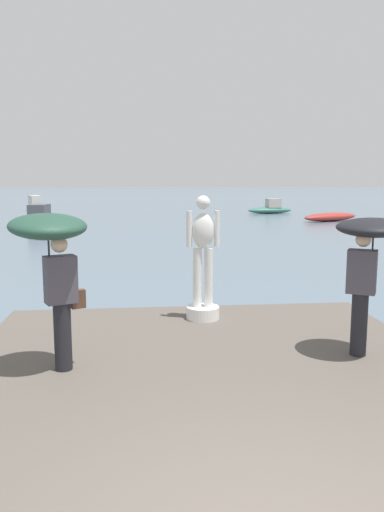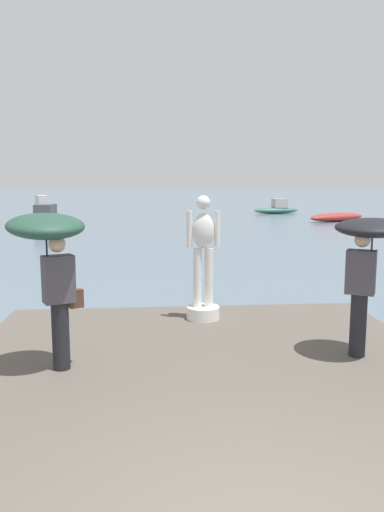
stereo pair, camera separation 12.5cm
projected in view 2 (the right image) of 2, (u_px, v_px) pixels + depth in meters
name	position (u px, v px, depth m)	size (l,w,h in m)	color
ground_plane	(158.00, 215.00, 42.58)	(400.00, 400.00, 0.00)	slate
pier	(224.00, 446.00, 4.93)	(6.51, 9.65, 0.40)	#564F47
statue_white_figure	(203.00, 269.00, 8.66)	(0.58, 0.58, 2.16)	white
onlooker_left	(50.00, 248.00, 6.19)	(1.27, 1.28, 2.05)	black
onlooker_right	(369.00, 248.00, 6.68)	(1.35, 1.35, 1.93)	black
boat_near	(47.00, 219.00, 30.76)	(1.64, 4.79, 1.43)	#2D384C
boat_mid	(337.00, 217.00, 35.36)	(5.07, 3.36, 0.60)	#9E2D28
boat_leftward	(42.00, 205.00, 47.66)	(3.01, 5.14, 1.49)	#2D384C
boat_rightward	(277.00, 209.00, 43.82)	(4.22, 1.89, 1.30)	#336B5B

